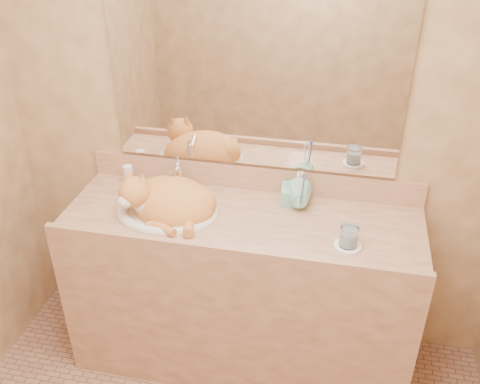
% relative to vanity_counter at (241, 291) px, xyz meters
% --- Properties ---
extents(wall_back, '(2.40, 0.02, 2.50)m').
position_rel_vanity_counter_xyz_m(wall_back, '(0.00, 0.28, 0.82)').
color(wall_back, olive).
rests_on(wall_back, ground).
extents(vanity_counter, '(1.60, 0.55, 0.85)m').
position_rel_vanity_counter_xyz_m(vanity_counter, '(0.00, 0.00, 0.00)').
color(vanity_counter, '#905A40').
rests_on(vanity_counter, floor).
extents(mirror, '(1.30, 0.02, 0.80)m').
position_rel_vanity_counter_xyz_m(mirror, '(0.00, 0.26, 0.97)').
color(mirror, white).
rests_on(mirror, wall_back).
extents(sink_basin, '(0.47, 0.40, 0.14)m').
position_rel_vanity_counter_xyz_m(sink_basin, '(-0.34, -0.02, 0.50)').
color(sink_basin, white).
rests_on(sink_basin, vanity_counter).
extents(faucet, '(0.06, 0.13, 0.17)m').
position_rel_vanity_counter_xyz_m(faucet, '(-0.34, 0.15, 0.51)').
color(faucet, white).
rests_on(faucet, vanity_counter).
extents(cat, '(0.49, 0.44, 0.22)m').
position_rel_vanity_counter_xyz_m(cat, '(-0.34, -0.02, 0.49)').
color(cat, '#C56E2D').
rests_on(cat, sink_basin).
extents(soap_dispenser, '(0.09, 0.09, 0.17)m').
position_rel_vanity_counter_xyz_m(soap_dispenser, '(0.20, 0.13, 0.51)').
color(soap_dispenser, '#75BBA4').
rests_on(soap_dispenser, vanity_counter).
extents(toothbrush_cup, '(0.14, 0.14, 0.11)m').
position_rel_vanity_counter_xyz_m(toothbrush_cup, '(0.25, 0.09, 0.48)').
color(toothbrush_cup, '#75BBA4').
rests_on(toothbrush_cup, vanity_counter).
extents(toothbrushes, '(0.03, 0.03, 0.21)m').
position_rel_vanity_counter_xyz_m(toothbrushes, '(0.25, 0.09, 0.55)').
color(toothbrushes, white).
rests_on(toothbrushes, toothbrush_cup).
extents(saucer, '(0.11, 0.11, 0.01)m').
position_rel_vanity_counter_xyz_m(saucer, '(0.47, -0.12, 0.43)').
color(saucer, white).
rests_on(saucer, vanity_counter).
extents(water_glass, '(0.08, 0.08, 0.09)m').
position_rel_vanity_counter_xyz_m(water_glass, '(0.47, -0.12, 0.48)').
color(water_glass, white).
rests_on(water_glass, saucer).
extents(lotion_bottle, '(0.04, 0.04, 0.11)m').
position_rel_vanity_counter_xyz_m(lotion_bottle, '(-0.59, 0.17, 0.48)').
color(lotion_bottle, white).
rests_on(lotion_bottle, vanity_counter).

